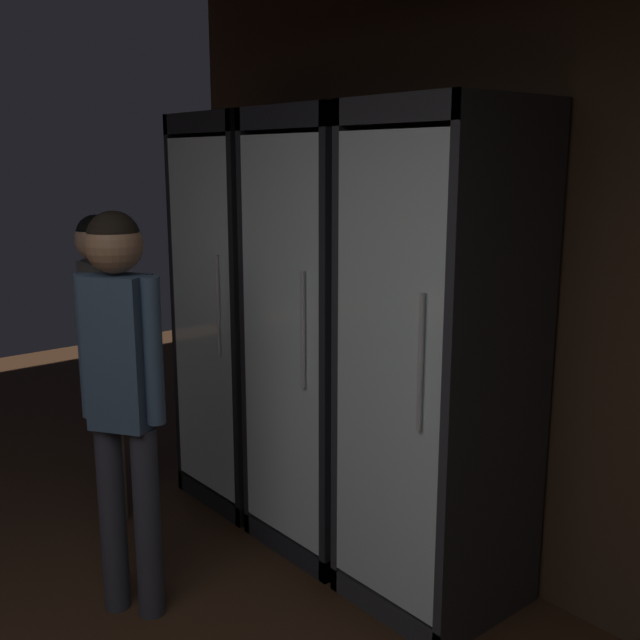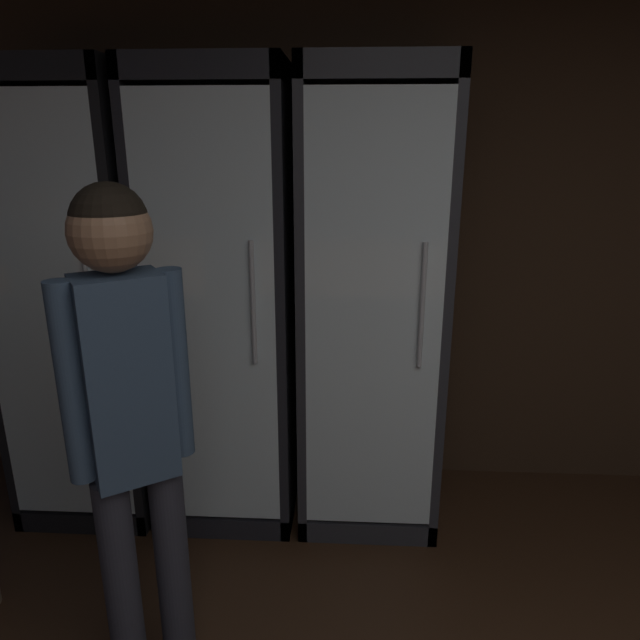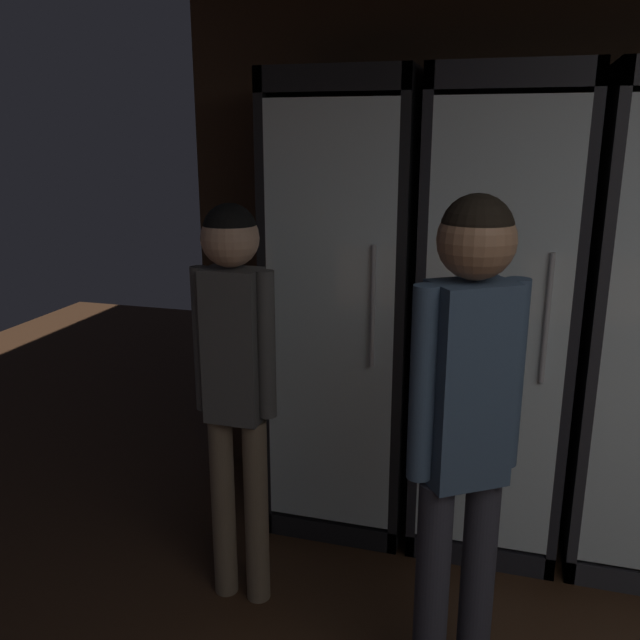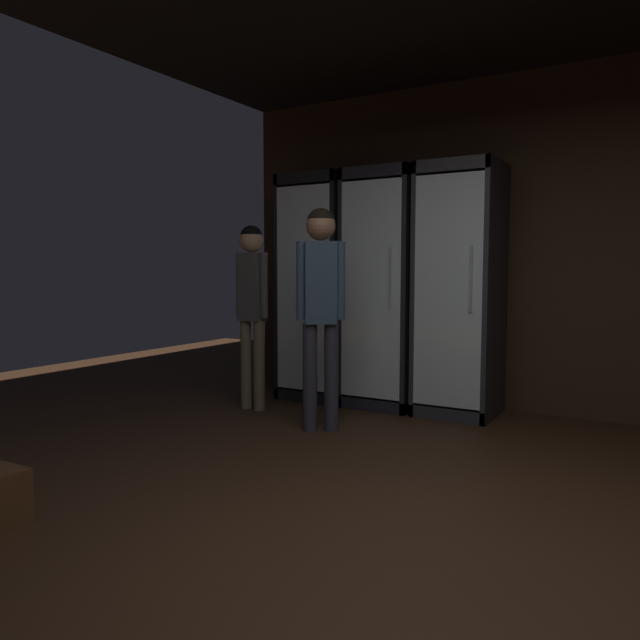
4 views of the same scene
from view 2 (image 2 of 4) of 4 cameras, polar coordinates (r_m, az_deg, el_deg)
name	(u,v)px [view 2 (image 2 of 4)]	position (r m, az deg, el deg)	size (l,w,h in m)	color
wall_back	(537,215)	(2.99, 20.87, 9.82)	(6.00, 0.06, 2.80)	#382619
cooler_far_left	(88,304)	(2.89, -22.18, 1.51)	(0.62, 0.65, 2.05)	black
cooler_left	(228,306)	(2.68, -9.23, 1.39)	(0.62, 0.65, 2.05)	black
cooler_center	(371,308)	(2.62, 5.10, 1.18)	(0.62, 0.65, 2.05)	#2B2B30
shopper_near	(129,404)	(1.72, -18.54, -7.96)	(0.31, 0.26, 1.64)	#2D2D38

